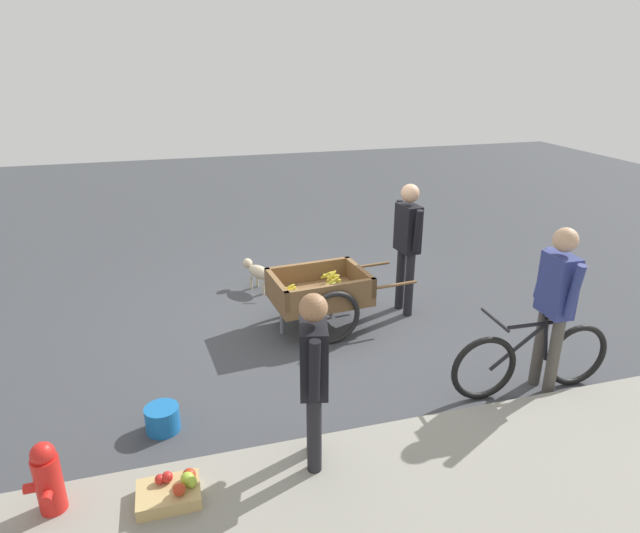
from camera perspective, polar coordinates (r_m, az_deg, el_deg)
name	(u,v)px	position (r m, az deg, el deg)	size (l,w,h in m)	color
ground_plane	(320,322)	(6.74, 0.05, -5.82)	(24.00, 24.00, 0.00)	#3D3F44
fruit_cart	(319,294)	(6.45, -0.07, -2.83)	(1.72, 1.00, 0.69)	brown
vendor_person	(407,237)	(6.73, 9.09, 3.01)	(0.23, 0.57, 1.65)	black
bicycle	(531,360)	(5.66, 21.15, -9.03)	(1.66, 0.46, 0.85)	black
cyclist_person	(556,297)	(5.46, 23.35, -2.90)	(0.22, 0.59, 1.65)	#4C4742
dog	(258,272)	(7.58, -6.49, -0.53)	(0.38, 0.61, 0.40)	beige
fire_hydrant	(49,484)	(4.42, -26.39, -19.67)	(0.25, 0.25, 0.67)	red
plastic_bucket	(162,419)	(5.12, -16.08, -14.98)	(0.30, 0.30, 0.23)	#1966B2
apple_crate	(171,499)	(4.34, -15.25, -22.30)	(0.44, 0.32, 0.32)	tan
bystander_person	(314,372)	(4.06, -0.67, -10.94)	(0.27, 0.55, 1.53)	black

